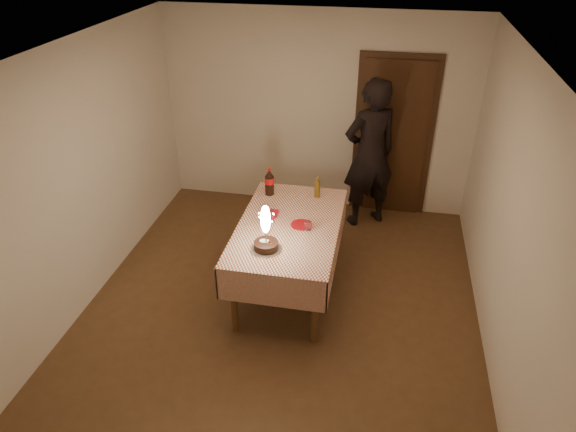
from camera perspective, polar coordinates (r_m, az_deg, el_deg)
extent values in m
cube|color=brown|center=(5.49, -0.64, -9.66)|extent=(4.00, 4.50, 0.01)
cube|color=silver|center=(6.78, 3.22, 11.30)|extent=(4.00, 0.04, 2.60)
cube|color=silver|center=(3.04, -9.83, -18.01)|extent=(4.00, 0.04, 2.60)
cube|color=silver|center=(5.48, -21.74, 4.11)|extent=(0.04, 4.50, 2.60)
cube|color=silver|center=(4.81, 23.32, -0.04)|extent=(0.04, 4.50, 2.60)
cube|color=silver|center=(4.28, -0.85, 17.81)|extent=(4.00, 4.50, 0.04)
cube|color=#472814|center=(6.80, 11.57, 8.28)|extent=(0.85, 0.05, 2.05)
sphere|color=#B28C33|center=(6.76, 8.81, 8.20)|extent=(0.06, 0.06, 0.06)
cube|color=brown|center=(5.23, 0.11, -1.24)|extent=(0.90, 1.60, 0.04)
cylinder|color=brown|center=(4.97, -6.04, -9.21)|extent=(0.07, 0.07, 0.77)
cylinder|color=brown|center=(4.83, 3.01, -10.40)|extent=(0.07, 0.07, 0.77)
cylinder|color=brown|center=(6.12, -2.16, -0.45)|extent=(0.07, 0.07, 0.77)
cylinder|color=brown|center=(6.02, 5.10, -1.20)|extent=(0.07, 0.07, 0.77)
cube|color=white|center=(5.21, 0.11, -1.00)|extent=(1.02, 1.72, 0.01)
cube|color=white|center=(4.63, -1.93, -8.34)|extent=(1.02, 0.01, 0.34)
cube|color=white|center=(6.03, 1.66, 1.79)|extent=(1.02, 0.01, 0.34)
cube|color=white|center=(5.41, -5.15, -2.04)|extent=(0.01, 1.72, 0.34)
cube|color=white|center=(5.25, 5.52, -3.19)|extent=(0.01, 1.72, 0.34)
cylinder|color=white|center=(4.85, -2.44, -3.64)|extent=(0.29, 0.29, 0.01)
cylinder|color=black|center=(4.83, -2.45, -3.26)|extent=(0.23, 0.23, 0.07)
cylinder|color=white|center=(4.82, -2.65, -2.77)|extent=(0.07, 0.07, 0.00)
sphere|color=red|center=(4.78, -2.08, -2.90)|extent=(0.02, 0.02, 0.02)
cube|color=#19721E|center=(4.78, -1.93, -3.09)|extent=(0.02, 0.01, 0.00)
cube|color=#19721E|center=(4.78, -2.23, -3.09)|extent=(0.01, 0.02, 0.00)
cylinder|color=#262628|center=(4.77, -2.47, -2.31)|extent=(0.01, 0.01, 0.12)
ellipsoid|color=#FFF2BF|center=(4.67, -2.52, -0.36)|extent=(0.09, 0.09, 0.29)
sphere|color=white|center=(4.73, -2.49, -1.50)|extent=(0.04, 0.04, 0.04)
cylinder|color=#B30C15|center=(5.20, 1.51, -0.97)|extent=(0.22, 0.22, 0.01)
cylinder|color=#B50C28|center=(5.24, -1.98, -0.11)|extent=(0.08, 0.08, 0.10)
cylinder|color=white|center=(5.11, 2.21, -1.05)|extent=(0.07, 0.07, 0.09)
cube|color=red|center=(5.38, -1.89, 0.31)|extent=(0.15, 0.15, 0.02)
cylinder|color=black|center=(5.72, -2.07, 3.43)|extent=(0.10, 0.10, 0.22)
cylinder|color=red|center=(5.70, -2.08, 3.97)|extent=(0.10, 0.10, 0.07)
cone|color=black|center=(5.66, -2.10, 4.78)|extent=(0.10, 0.10, 0.08)
cylinder|color=red|center=(5.64, -2.11, 5.19)|extent=(0.03, 0.03, 0.02)
cylinder|color=#5B3F0F|center=(5.68, 3.27, 2.95)|extent=(0.06, 0.06, 0.18)
cone|color=#5B3F0F|center=(5.63, 3.30, 4.03)|extent=(0.06, 0.06, 0.06)
cylinder|color=olive|center=(5.61, 3.31, 4.35)|extent=(0.02, 0.02, 0.02)
imported|color=black|center=(6.48, 9.05, 6.78)|extent=(0.84, 0.76, 1.92)
cube|color=black|center=(6.34, 9.00, 12.88)|extent=(0.16, 0.14, 0.10)
cylinder|color=black|center=(6.41, 8.67, 13.09)|extent=(0.11, 0.11, 0.08)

